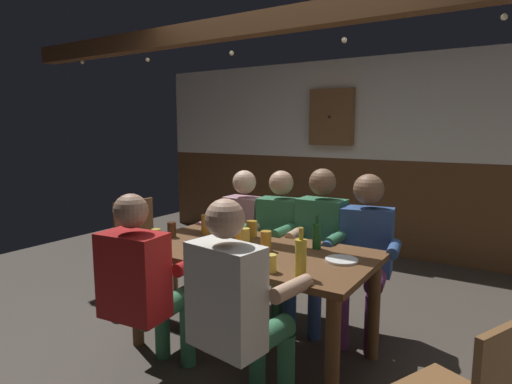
# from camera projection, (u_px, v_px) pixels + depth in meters

# --- Properties ---
(ground_plane) EXTENTS (7.79, 7.79, 0.00)m
(ground_plane) POSITION_uv_depth(u_px,v_px,m) (261.00, 343.00, 3.12)
(ground_plane) COLOR #423A33
(back_wall_upper) EXTENTS (6.49, 0.12, 1.23)m
(back_wall_upper) POSITION_uv_depth(u_px,v_px,m) (382.00, 108.00, 5.15)
(back_wall_upper) COLOR silver
(back_wall_wainscot) EXTENTS (6.49, 0.12, 1.17)m
(back_wall_wainscot) POSITION_uv_depth(u_px,v_px,m) (377.00, 207.00, 5.32)
(back_wall_wainscot) COLOR brown
(back_wall_wainscot) RESTS_ON ground_plane
(ceiling_beam) EXTENTS (5.84, 0.14, 0.16)m
(ceiling_beam) POSITION_uv_depth(u_px,v_px,m) (287.00, 20.00, 3.06)
(ceiling_beam) COLOR brown
(dining_table) EXTENTS (1.64, 0.88, 0.74)m
(dining_table) POSITION_uv_depth(u_px,v_px,m) (252.00, 264.00, 2.91)
(dining_table) COLOR brown
(dining_table) RESTS_ON ground_plane
(person_0) EXTENTS (0.49, 0.53, 1.18)m
(person_0) POSITION_uv_depth(u_px,v_px,m) (239.00, 232.00, 3.75)
(person_0) COLOR #B78493
(person_0) RESTS_ON ground_plane
(person_1) EXTENTS (0.55, 0.54, 1.20)m
(person_1) POSITION_uv_depth(u_px,v_px,m) (278.00, 236.00, 3.56)
(person_1) COLOR #33724C
(person_1) RESTS_ON ground_plane
(person_2) EXTENTS (0.51, 0.49, 1.24)m
(person_2) POSITION_uv_depth(u_px,v_px,m) (317.00, 240.00, 3.37)
(person_2) COLOR #33724C
(person_2) RESTS_ON ground_plane
(person_3) EXTENTS (0.55, 0.57, 1.21)m
(person_3) POSITION_uv_depth(u_px,v_px,m) (365.00, 248.00, 3.16)
(person_3) COLOR #2D4C84
(person_3) RESTS_ON ground_plane
(person_4) EXTENTS (0.55, 0.55, 1.19)m
(person_4) POSITION_uv_depth(u_px,v_px,m) (143.00, 281.00, 2.54)
(person_4) COLOR #AD1919
(person_4) RESTS_ON ground_plane
(person_5) EXTENTS (0.56, 0.55, 1.22)m
(person_5) POSITION_uv_depth(u_px,v_px,m) (237.00, 304.00, 2.18)
(person_5) COLOR silver
(person_5) RESTS_ON ground_plane
(chair_empty_near_left) EXTENTS (0.53, 0.53, 0.88)m
(chair_empty_near_left) POSITION_uv_depth(u_px,v_px,m) (141.00, 244.00, 4.00)
(chair_empty_near_left) COLOR brown
(chair_empty_near_left) RESTS_ON ground_plane
(plate_0) EXTENTS (0.20, 0.20, 0.01)m
(plate_0) POSITION_uv_depth(u_px,v_px,m) (342.00, 260.00, 2.62)
(plate_0) COLOR white
(plate_0) RESTS_ON dining_table
(bottle_0) EXTENTS (0.06, 0.06, 0.27)m
(bottle_0) POSITION_uv_depth(u_px,v_px,m) (301.00, 257.00, 2.34)
(bottle_0) COLOR gold
(bottle_0) RESTS_ON dining_table
(bottle_1) EXTENTS (0.07, 0.07, 0.21)m
(bottle_1) POSITION_uv_depth(u_px,v_px,m) (239.00, 223.00, 3.32)
(bottle_1) COLOR gold
(bottle_1) RESTS_ON dining_table
(bottle_2) EXTENTS (0.06, 0.06, 0.23)m
(bottle_2) POSITION_uv_depth(u_px,v_px,m) (317.00, 235.00, 2.89)
(bottle_2) COLOR #195923
(bottle_2) RESTS_ON dining_table
(pint_glass_0) EXTENTS (0.07, 0.07, 0.10)m
(pint_glass_0) POSITION_uv_depth(u_px,v_px,m) (271.00, 263.00, 2.43)
(pint_glass_0) COLOR #E5C64C
(pint_glass_0) RESTS_ON dining_table
(pint_glass_1) EXTENTS (0.08, 0.08, 0.15)m
(pint_glass_1) POSITION_uv_depth(u_px,v_px,m) (206.00, 224.00, 3.31)
(pint_glass_1) COLOR gold
(pint_glass_1) RESTS_ON dining_table
(pint_glass_2) EXTENTS (0.06, 0.06, 0.14)m
(pint_glass_2) POSITION_uv_depth(u_px,v_px,m) (224.00, 245.00, 2.73)
(pint_glass_2) COLOR white
(pint_glass_2) RESTS_ON dining_table
(pint_glass_3) EXTENTS (0.06, 0.06, 0.13)m
(pint_glass_3) POSITION_uv_depth(u_px,v_px,m) (156.00, 238.00, 2.92)
(pint_glass_3) COLOR #E5C64C
(pint_glass_3) RESTS_ON dining_table
(pint_glass_4) EXTENTS (0.06, 0.06, 0.13)m
(pint_glass_4) POSITION_uv_depth(u_px,v_px,m) (245.00, 238.00, 2.94)
(pint_glass_4) COLOR #E5C64C
(pint_glass_4) RESTS_ON dining_table
(pint_glass_5) EXTENTS (0.07, 0.07, 0.13)m
(pint_glass_5) POSITION_uv_depth(u_px,v_px,m) (266.00, 241.00, 2.85)
(pint_glass_5) COLOR gold
(pint_glass_5) RESTS_ON dining_table
(pint_glass_6) EXTENTS (0.06, 0.06, 0.11)m
(pint_glass_6) POSITION_uv_depth(u_px,v_px,m) (172.00, 230.00, 3.21)
(pint_glass_6) COLOR #4C2D19
(pint_glass_6) RESTS_ON dining_table
(pint_glass_7) EXTENTS (0.06, 0.06, 0.12)m
(pint_glass_7) POSITION_uv_depth(u_px,v_px,m) (239.00, 235.00, 3.04)
(pint_glass_7) COLOR gold
(pint_glass_7) RESTS_ON dining_table
(pint_glass_8) EXTENTS (0.08, 0.08, 0.12)m
(pint_glass_8) POSITION_uv_depth(u_px,v_px,m) (252.00, 229.00, 3.21)
(pint_glass_8) COLOR gold
(pint_glass_8) RESTS_ON dining_table
(wall_dart_cabinet) EXTENTS (0.56, 0.15, 0.70)m
(wall_dart_cabinet) POSITION_uv_depth(u_px,v_px,m) (332.00, 117.00, 5.36)
(wall_dart_cabinet) COLOR brown
(string_lights) EXTENTS (4.58, 0.04, 0.11)m
(string_lights) POSITION_uv_depth(u_px,v_px,m) (284.00, 42.00, 3.04)
(string_lights) COLOR #F9EAB2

